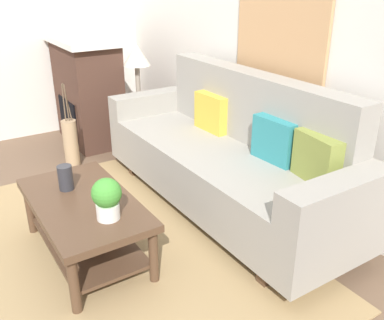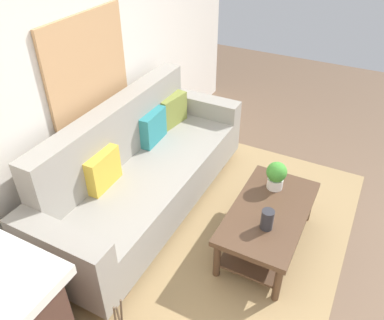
{
  "view_description": "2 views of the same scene",
  "coord_description": "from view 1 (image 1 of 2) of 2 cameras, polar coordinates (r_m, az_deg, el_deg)",
  "views": [
    {
      "loc": [
        2.42,
        -0.5,
        1.79
      ],
      "look_at": [
        0.18,
        0.95,
        0.62
      ],
      "focal_mm": 39.97,
      "sensor_mm": 36.0,
      "label": 1
    },
    {
      "loc": [
        -2.42,
        -0.29,
        2.63
      ],
      "look_at": [
        0.03,
        0.98,
        0.66
      ],
      "focal_mm": 36.14,
      "sensor_mm": 36.0,
      "label": 2
    }
  ],
  "objects": [
    {
      "name": "area_rug",
      "position": [
        3.17,
        -8.7,
        -10.86
      ],
      "size": [
        2.84,
        1.87,
        0.01
      ],
      "primitive_type": "cube",
      "color": "#A38456",
      "rests_on": "ground_plane"
    },
    {
      "name": "floor_vase_branch_b",
      "position": [
        4.27,
        -16.29,
        7.43
      ],
      "size": [
        0.04,
        0.05,
        0.36
      ],
      "primitive_type": "cylinder",
      "rotation": [
        0.1,
        -0.07,
        0.0
      ],
      "color": "brown",
      "rests_on": "floor_vase"
    },
    {
      "name": "wall_left",
      "position": [
        5.24,
        -23.19,
        17.16
      ],
      "size": [
        0.1,
        4.93,
        2.7
      ],
      "primitive_type": "cube",
      "color": "silver",
      "rests_on": "ground_plane"
    },
    {
      "name": "fireplace",
      "position": [
        4.94,
        -13.73,
        8.99
      ],
      "size": [
        1.02,
        0.58,
        1.16
      ],
      "color": "#472D23",
      "rests_on": "ground_plane"
    },
    {
      "name": "framed_painting",
      "position": [
        3.48,
        11.65,
        17.02
      ],
      "size": [
        0.97,
        0.03,
        0.82
      ],
      "primitive_type": "cube",
      "color": "tan"
    },
    {
      "name": "floor_vase_branch_a",
      "position": [
        4.24,
        -16.39,
        7.3
      ],
      "size": [
        0.03,
        0.03,
        0.36
      ],
      "primitive_type": "cylinder",
      "rotation": [
        0.04,
        0.05,
        0.0
      ],
      "color": "brown",
      "rests_on": "floor_vase"
    },
    {
      "name": "throw_pillow_olive",
      "position": [
        2.9,
        16.29,
        0.22
      ],
      "size": [
        0.37,
        0.17,
        0.32
      ],
      "primitive_type": "cube",
      "rotation": [
        0.0,
        0.0,
        -0.15
      ],
      "color": "olive",
      "rests_on": "couch"
    },
    {
      "name": "throw_pillow_mustard",
      "position": [
        3.72,
        2.68,
        6.36
      ],
      "size": [
        0.36,
        0.13,
        0.32
      ],
      "primitive_type": "cube",
      "rotation": [
        0.0,
        0.0,
        0.04
      ],
      "color": "gold",
      "rests_on": "couch"
    },
    {
      "name": "table_lamp",
      "position": [
        4.53,
        -7.4,
        13.46
      ],
      "size": [
        0.28,
        0.28,
        0.57
      ],
      "color": "gray",
      "rests_on": "side_table"
    },
    {
      "name": "throw_pillow_teal",
      "position": [
        3.14,
        11.0,
        2.63
      ],
      "size": [
        0.37,
        0.14,
        0.32
      ],
      "primitive_type": "cube",
      "rotation": [
        0.0,
        0.0,
        0.05
      ],
      "color": "teal",
      "rests_on": "couch"
    },
    {
      "name": "coffee_table",
      "position": [
        2.94,
        -14.14,
        -7.17
      ],
      "size": [
        1.1,
        0.6,
        0.43
      ],
      "color": "#513826",
      "rests_on": "ground_plane"
    },
    {
      "name": "ground_plane",
      "position": [
        3.05,
        -17.49,
        -13.49
      ],
      "size": [
        9.33,
        9.33,
        0.0
      ],
      "primitive_type": "plane",
      "color": "brown"
    },
    {
      "name": "wall_back",
      "position": [
        3.49,
        13.31,
        15.91
      ],
      "size": [
        5.33,
        0.1,
        2.7
      ],
      "primitive_type": "cube",
      "color": "silver",
      "rests_on": "ground_plane"
    },
    {
      "name": "couch",
      "position": [
        3.44,
        4.7,
        0.4
      ],
      "size": [
        2.47,
        0.84,
        1.08
      ],
      "color": "gray",
      "rests_on": "ground_plane"
    },
    {
      "name": "side_table",
      "position": [
        4.71,
        -6.95,
        4.89
      ],
      "size": [
        0.44,
        0.44,
        0.56
      ],
      "primitive_type": "cube",
      "color": "#513826",
      "rests_on": "ground_plane"
    },
    {
      "name": "potted_plant_tabletop",
      "position": [
        2.58,
        -11.29,
        -4.93
      ],
      "size": [
        0.18,
        0.18,
        0.26
      ],
      "color": "white",
      "rests_on": "coffee_table"
    },
    {
      "name": "tabletop_vase",
      "position": [
        3.02,
        -16.53,
        -2.27
      ],
      "size": [
        0.1,
        0.1,
        0.17
      ],
      "primitive_type": "cylinder",
      "color": "#2D2D33",
      "rests_on": "coffee_table"
    },
    {
      "name": "floor_vase",
      "position": [
        4.38,
        -15.85,
        2.11
      ],
      "size": [
        0.14,
        0.14,
        0.48
      ],
      "primitive_type": "cylinder",
      "color": "tan",
      "rests_on": "ground_plane"
    },
    {
      "name": "floor_vase_branch_c",
      "position": [
        4.26,
        -16.74,
        7.34
      ],
      "size": [
        0.03,
        0.02,
        0.36
      ],
      "primitive_type": "cylinder",
      "rotation": [
        -0.02,
        -0.04,
        0.0
      ],
      "color": "brown",
      "rests_on": "floor_vase"
    }
  ]
}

